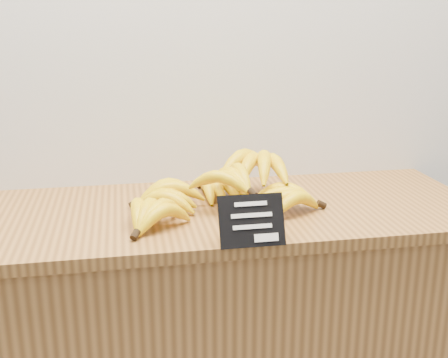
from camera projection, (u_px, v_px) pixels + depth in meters
counter_top at (221, 212)px, 1.47m from camera, size 1.37×0.54×0.03m
chalkboard_sign at (252, 221)px, 1.22m from camera, size 0.14×0.05×0.11m
banana_pile at (224, 188)px, 1.45m from camera, size 0.56×0.36×0.12m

